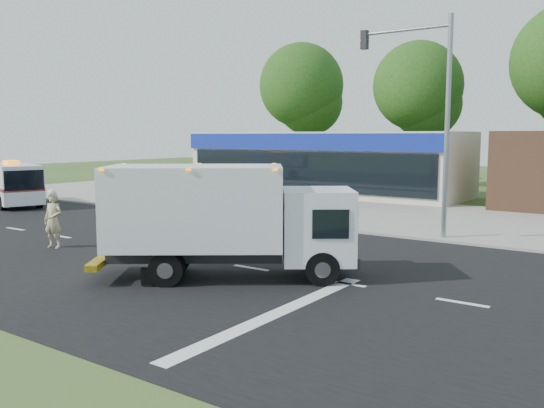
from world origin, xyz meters
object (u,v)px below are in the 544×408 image
(ems_box_truck, at_px, (223,214))
(ambulance_van, at_px, (13,183))
(emergency_worker, at_px, (53,219))
(traffic_signal_pole, at_px, (430,104))

(ems_box_truck, xyz_separation_m, ambulance_van, (-19.29, 5.55, -0.50))
(emergency_worker, relative_size, ambulance_van, 0.36)
(ems_box_truck, distance_m, emergency_worker, 7.36)
(emergency_worker, distance_m, ambulance_van, 13.26)
(ems_box_truck, height_order, traffic_signal_pole, traffic_signal_pole)
(emergency_worker, bearing_deg, traffic_signal_pole, 27.74)
(emergency_worker, height_order, ambulance_van, ambulance_van)
(ems_box_truck, height_order, emergency_worker, ems_box_truck)
(emergency_worker, bearing_deg, ems_box_truck, -14.24)
(emergency_worker, distance_m, traffic_signal_pole, 13.77)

